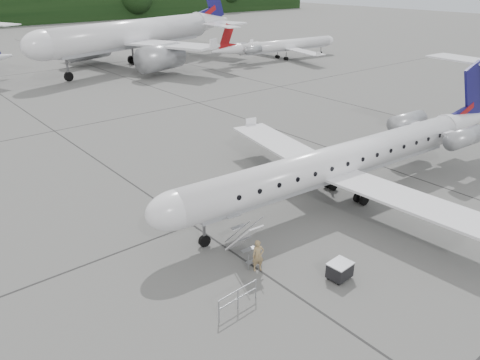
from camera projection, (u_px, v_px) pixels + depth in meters
ground at (335, 229)px, 27.11m from camera, size 320.00×320.00×0.00m
main_regional_jet at (338, 146)px, 29.07m from camera, size 30.78×23.24×7.50m
airstair at (243, 239)px, 23.87m from camera, size 1.02×2.25×2.35m
passenger at (258, 256)px, 23.07m from camera, size 0.72×0.61×1.67m
safety_railing at (238, 299)px, 20.52m from camera, size 2.20×0.20×1.00m
baggage_cart at (340, 270)px, 22.56m from camera, size 1.15×0.96×0.95m
bg_narrowbody at (132, 20)px, 70.27m from camera, size 45.54×38.00×14.10m
bg_regional_right at (286, 40)px, 78.94m from camera, size 25.74×19.54×6.38m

